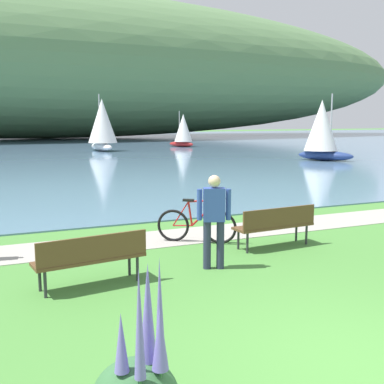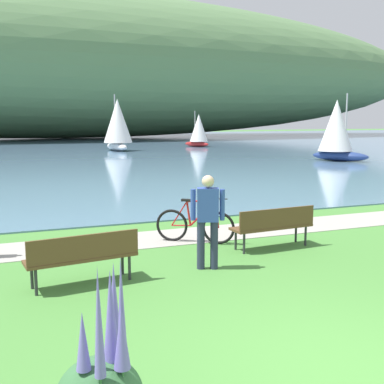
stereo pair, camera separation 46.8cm
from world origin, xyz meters
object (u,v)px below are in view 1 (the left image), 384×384
object	(u,v)px
park_bench_near_camera	(276,223)
sailboat_far_off	(183,130)
bicycle_leaning_near_bench	(197,225)
park_bench_further_along	(91,256)
sailboat_toward_hillside	(322,129)
person_on_the_grass	(214,216)
sailboat_mid_bay	(102,124)

from	to	relation	value
park_bench_near_camera	sailboat_far_off	bearing A→B (deg)	70.88
sailboat_far_off	bicycle_leaning_near_bench	bearing A→B (deg)	-111.73
park_bench_further_along	sailboat_toward_hillside	size ratio (longest dim) A/B	0.44
park_bench_near_camera	sailboat_toward_hillside	bearing A→B (deg)	49.41
bicycle_leaning_near_bench	person_on_the_grass	world-z (taller)	person_on_the_grass
person_on_the_grass	sailboat_far_off	distance (m)	37.54
park_bench_near_camera	sailboat_toward_hillside	size ratio (longest dim) A/B	0.43
sailboat_mid_bay	sailboat_toward_hillside	bearing A→B (deg)	-52.69
park_bench_further_along	sailboat_far_off	xyz separation A→B (m)	(15.90, 35.06, 1.11)
sailboat_mid_bay	sailboat_far_off	size ratio (longest dim) A/B	1.38
sailboat_far_off	sailboat_mid_bay	bearing A→B (deg)	-159.90
person_on_the_grass	park_bench_near_camera	bearing A→B (deg)	23.06
bicycle_leaning_near_bench	sailboat_toward_hillside	xyz separation A→B (m)	(15.71, 15.71, 1.63)
park_bench_further_along	bicycle_leaning_near_bench	size ratio (longest dim) A/B	1.24
park_bench_near_camera	sailboat_toward_hillside	world-z (taller)	sailboat_toward_hillside
sailboat_toward_hillside	sailboat_far_off	distance (m)	17.62
park_bench_near_camera	park_bench_further_along	world-z (taller)	same
sailboat_mid_bay	sailboat_far_off	bearing A→B (deg)	20.10
park_bench_further_along	person_on_the_grass	world-z (taller)	person_on_the_grass
park_bench_near_camera	park_bench_further_along	bearing A→B (deg)	-167.78
park_bench_near_camera	sailboat_toward_hillside	xyz separation A→B (m)	(14.35, 16.74, 1.50)
sailboat_toward_hillside	sailboat_mid_bay	bearing A→B (deg)	127.31
sailboat_mid_bay	park_bench_near_camera	bearing A→B (deg)	-96.26
park_bench_near_camera	park_bench_further_along	distance (m)	4.15
park_bench_further_along	person_on_the_grass	bearing A→B (deg)	2.64
bicycle_leaning_near_bench	sailboat_toward_hillside	distance (m)	22.28
park_bench_further_along	person_on_the_grass	xyz separation A→B (m)	(2.23, 0.10, 0.46)
sailboat_toward_hillside	park_bench_near_camera	bearing A→B (deg)	-130.59
park_bench_near_camera	person_on_the_grass	xyz separation A→B (m)	(-1.82, -0.77, 0.46)
sailboat_mid_bay	sailboat_toward_hillside	world-z (taller)	sailboat_mid_bay
person_on_the_grass	sailboat_mid_bay	size ratio (longest dim) A/B	0.37
park_bench_near_camera	person_on_the_grass	world-z (taller)	person_on_the_grass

